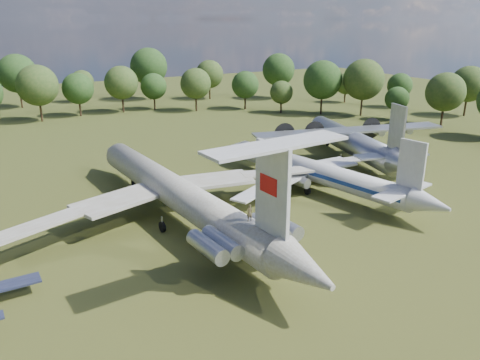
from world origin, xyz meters
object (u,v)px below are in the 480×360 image
tu104_jet (314,175)px  person_on_il62 (249,212)px  il62_airliner (178,199)px  an12_transport (352,145)px

tu104_jet → person_on_il62: (-20.89, -16.48, 4.29)m
il62_airliner → tu104_jet: 22.32m
an12_transport → person_on_il62: 45.08m
person_on_il62 → tu104_jet: bearing=-141.3°
an12_transport → person_on_il62: size_ratio=23.23×
an12_transport → person_on_il62: (-36.64, -25.99, 3.83)m
tu104_jet → il62_airliner: bearing=170.1°
person_on_il62 → il62_airliner: bearing=-84.5°
tu104_jet → an12_transport: bearing=19.2°
il62_airliner → person_on_il62: size_ratio=32.84×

